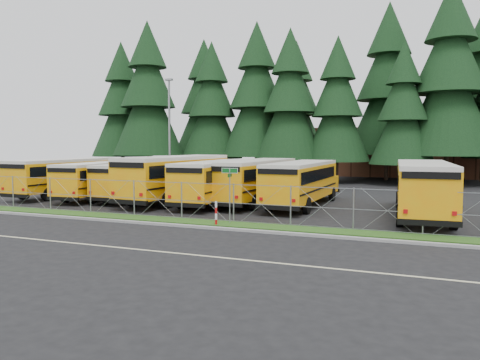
% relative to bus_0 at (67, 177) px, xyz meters
% --- Properties ---
extents(ground, '(120.00, 120.00, 0.00)m').
position_rel_bus_0_xyz_m(ground, '(14.55, -5.51, -1.43)').
color(ground, black).
rests_on(ground, ground).
extents(curb, '(50.00, 0.25, 0.12)m').
position_rel_bus_0_xyz_m(curb, '(14.55, -8.61, -1.37)').
color(curb, gray).
rests_on(curb, ground).
extents(grass_verge, '(50.00, 1.40, 0.06)m').
position_rel_bus_0_xyz_m(grass_verge, '(14.55, -7.21, -1.40)').
color(grass_verge, '#1E4513').
rests_on(grass_verge, ground).
extents(road_lane_line, '(50.00, 0.12, 0.01)m').
position_rel_bus_0_xyz_m(road_lane_line, '(14.55, -13.51, -1.42)').
color(road_lane_line, beige).
rests_on(road_lane_line, ground).
extents(chainlink_fence, '(44.00, 0.10, 2.00)m').
position_rel_bus_0_xyz_m(chainlink_fence, '(14.55, -6.51, -0.43)').
color(chainlink_fence, gray).
rests_on(chainlink_fence, ground).
extents(brick_building, '(22.00, 10.00, 6.00)m').
position_rel_bus_0_xyz_m(brick_building, '(20.55, 34.49, 1.57)').
color(brick_building, brown).
rests_on(brick_building, ground).
extents(bus_0, '(2.76, 10.94, 2.86)m').
position_rel_bus_0_xyz_m(bus_0, '(0.00, 0.00, 0.00)').
color(bus_0, orange).
rests_on(bus_0, ground).
extents(bus_1, '(3.33, 10.33, 2.66)m').
position_rel_bus_0_xyz_m(bus_1, '(3.58, -0.28, -0.10)').
color(bus_1, orange).
rests_on(bus_1, ground).
extents(bus_2, '(2.76, 10.10, 2.63)m').
position_rel_bus_0_xyz_m(bus_2, '(6.65, 0.40, -0.12)').
color(bus_2, orange).
rests_on(bus_2, ground).
extents(bus_3, '(3.68, 12.24, 3.16)m').
position_rel_bus_0_xyz_m(bus_3, '(9.74, 0.04, 0.15)').
color(bus_3, orange).
rests_on(bus_3, ground).
extents(bus_4, '(2.84, 11.00, 2.87)m').
position_rel_bus_0_xyz_m(bus_4, '(12.80, -0.03, 0.00)').
color(bus_4, orange).
rests_on(bus_4, ground).
extents(bus_5, '(3.29, 11.34, 2.94)m').
position_rel_bus_0_xyz_m(bus_5, '(15.06, 1.15, 0.04)').
color(bus_5, orange).
rests_on(bus_5, ground).
extents(bus_6, '(2.90, 10.99, 2.86)m').
position_rel_bus_0_xyz_m(bus_6, '(18.30, 0.84, 0.00)').
color(bus_6, orange).
rests_on(bus_6, ground).
extents(bus_east, '(3.39, 11.67, 3.02)m').
position_rel_bus_0_xyz_m(bus_east, '(25.50, -1.30, 0.08)').
color(bus_east, orange).
rests_on(bus_east, ground).
extents(street_sign, '(0.84, 0.55, 2.81)m').
position_rel_bus_0_xyz_m(street_sign, '(16.51, -6.92, 0.60)').
color(street_sign, gray).
rests_on(street_sign, ground).
extents(striped_bollard, '(0.11, 0.11, 1.20)m').
position_rel_bus_0_xyz_m(striped_bollard, '(16.09, -7.66, -0.83)').
color(striped_bollard, '#B20C0C').
rests_on(striped_bollard, ground).
extents(light_standard, '(0.70, 0.35, 10.14)m').
position_rel_bus_0_xyz_m(light_standard, '(2.83, 10.68, 4.07)').
color(light_standard, gray).
rests_on(light_standard, ground).
extents(conifer_0, '(7.54, 7.54, 16.67)m').
position_rel_bus_0_xyz_m(conifer_0, '(-9.95, 20.99, 6.91)').
color(conifer_0, black).
rests_on(conifer_0, ground).
extents(conifer_1, '(8.27, 8.27, 18.29)m').
position_rel_bus_0_xyz_m(conifer_1, '(-4.85, 19.01, 7.71)').
color(conifer_1, black).
rests_on(conifer_1, ground).
extents(conifer_2, '(7.13, 7.13, 15.76)m').
position_rel_bus_0_xyz_m(conifer_2, '(2.37, 21.17, 6.45)').
color(conifer_2, black).
rests_on(conifer_2, ground).
extents(conifer_3, '(7.97, 7.97, 17.62)m').
position_rel_bus_0_xyz_m(conifer_3, '(7.75, 21.55, 7.38)').
color(conifer_3, black).
rests_on(conifer_3, ground).
extents(conifer_4, '(7.29, 7.29, 16.12)m').
position_rel_bus_0_xyz_m(conifer_4, '(12.12, 19.72, 6.63)').
color(conifer_4, black).
rests_on(conifer_4, ground).
extents(conifer_5, '(6.79, 6.79, 15.02)m').
position_rel_bus_0_xyz_m(conifer_5, '(17.00, 20.26, 6.08)').
color(conifer_5, black).
rests_on(conifer_5, ground).
extents(conifer_6, '(6.24, 6.24, 13.79)m').
position_rel_bus_0_xyz_m(conifer_6, '(23.42, 19.55, 5.47)').
color(conifer_6, black).
rests_on(conifer_6, ground).
extents(conifer_7, '(8.85, 8.85, 19.58)m').
position_rel_bus_0_xyz_m(conifer_7, '(27.46, 21.20, 8.36)').
color(conifer_7, black).
rests_on(conifer_7, ground).
extents(conifer_10, '(7.98, 7.98, 17.65)m').
position_rel_bus_0_xyz_m(conifer_10, '(-1.69, 27.49, 7.39)').
color(conifer_10, black).
rests_on(conifer_10, ground).
extents(conifer_11, '(7.51, 7.51, 16.61)m').
position_rel_bus_0_xyz_m(conifer_11, '(10.53, 28.16, 6.88)').
color(conifer_11, black).
rests_on(conifer_11, ground).
extents(conifer_12, '(8.79, 8.79, 19.44)m').
position_rel_bus_0_xyz_m(conifer_12, '(21.52, 25.87, 8.29)').
color(conifer_12, black).
rests_on(conifer_12, ground).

